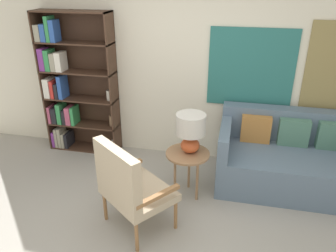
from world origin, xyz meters
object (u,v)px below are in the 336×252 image
Objects in this scene: bookshelf at (70,87)px; side_table at (188,158)px; couch at (291,160)px; armchair at (128,184)px; table_lamp at (191,129)px.

side_table is at bearing -24.07° from bookshelf.
armchair is at bearing -144.15° from couch.
bookshelf reaches higher than couch.
bookshelf reaches higher than armchair.
armchair is 1.73× the size of side_table.
bookshelf is at bearing 131.80° from armchair.
side_table is (1.82, -0.81, -0.45)m from bookshelf.
couch is (1.67, 1.20, -0.22)m from armchair.
table_lamp is (-1.18, -0.48, 0.51)m from couch.
table_lamp is (0.49, 0.73, 0.30)m from armchair.
bookshelf is 2.02× the size of armchair.
armchair reaches higher than side_table.
couch is at bearing 35.85° from armchair.
armchair is 0.84m from side_table.
couch is 1.37m from table_lamp.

